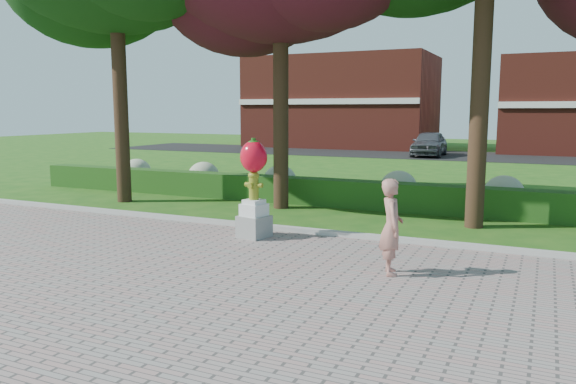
% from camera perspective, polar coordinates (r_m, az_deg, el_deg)
% --- Properties ---
extents(ground, '(100.00, 100.00, 0.00)m').
position_cam_1_polar(ground, '(10.45, -5.04, -7.55)').
color(ground, '#1E5214').
rests_on(ground, ground).
extents(walkway, '(40.00, 14.00, 0.04)m').
position_cam_1_polar(walkway, '(7.45, -21.05, -14.58)').
color(walkway, gray).
rests_on(walkway, ground).
extents(curb, '(40.00, 0.18, 0.15)m').
position_cam_1_polar(curb, '(13.04, 1.54, -3.99)').
color(curb, '#ADADA5').
rests_on(curb, ground).
extents(lawn_hedge, '(24.00, 0.70, 0.80)m').
position_cam_1_polar(lawn_hedge, '(16.68, 6.99, -0.21)').
color(lawn_hedge, '#204914').
rests_on(lawn_hedge, ground).
extents(hydrangea_row, '(20.10, 1.10, 0.99)m').
position_cam_1_polar(hydrangea_row, '(17.45, 9.79, 0.60)').
color(hydrangea_row, '#A0AC83').
rests_on(hydrangea_row, ground).
extents(street, '(50.00, 8.00, 0.02)m').
position_cam_1_polar(street, '(37.16, 17.00, 3.54)').
color(street, black).
rests_on(street, ground).
extents(building_left, '(14.00, 8.00, 7.00)m').
position_cam_1_polar(building_left, '(45.28, 5.50, 9.07)').
color(building_left, maroon).
rests_on(building_left, ground).
extents(hydrant_sculpture, '(0.72, 0.72, 2.21)m').
position_cam_1_polar(hydrant_sculpture, '(12.42, -3.49, 0.70)').
color(hydrant_sculpture, gray).
rests_on(hydrant_sculpture, walkway).
extents(woman, '(0.60, 0.71, 1.66)m').
position_cam_1_polar(woman, '(9.79, 10.46, -3.49)').
color(woman, tan).
rests_on(woman, walkway).
extents(parked_car, '(2.04, 4.69, 1.57)m').
position_cam_1_polar(parked_car, '(36.38, 14.15, 4.82)').
color(parked_car, '#47494F').
rests_on(parked_car, street).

